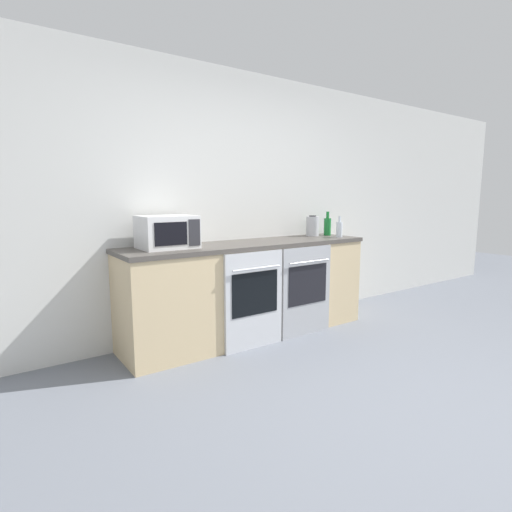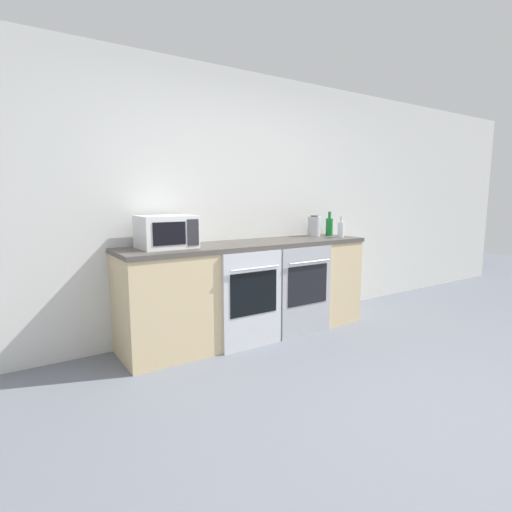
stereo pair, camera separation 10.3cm
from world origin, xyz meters
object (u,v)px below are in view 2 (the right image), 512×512
object	(u,v)px
oven_left	(253,300)
microwave	(166,232)
bottle_clear	(341,229)
oven_right	(307,291)
kettle	(314,226)
bottle_green	(329,226)

from	to	relation	value
oven_left	microwave	size ratio (longest dim) A/B	1.90
oven_left	bottle_clear	distance (m)	1.39
oven_left	oven_right	bearing A→B (deg)	0.00
kettle	bottle_clear	bearing A→B (deg)	-63.56
oven_left	bottle_clear	world-z (taller)	bottle_clear
bottle_green	kettle	distance (m)	0.19
oven_left	microwave	world-z (taller)	microwave
oven_right	bottle_clear	distance (m)	0.86
oven_right	bottle_green	bearing A→B (deg)	31.06
microwave	bottle_clear	distance (m)	1.92
oven_left	kettle	bearing A→B (deg)	22.25
microwave	bottle_green	distance (m)	1.95
oven_right	bottle_clear	bearing A→B (deg)	15.90
oven_right	microwave	world-z (taller)	microwave
bottle_green	bottle_clear	world-z (taller)	bottle_green
bottle_clear	bottle_green	bearing A→B (deg)	79.61
oven_right	microwave	distance (m)	1.47
microwave	bottle_green	xyz separation A→B (m)	(1.95, 0.04, -0.03)
oven_right	bottle_green	world-z (taller)	bottle_green
oven_right	bottle_clear	size ratio (longest dim) A/B	3.88
microwave	bottle_clear	size ratio (longest dim) A/B	2.05
oven_left	bottle_clear	xyz separation A→B (m)	(1.25, 0.18, 0.57)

